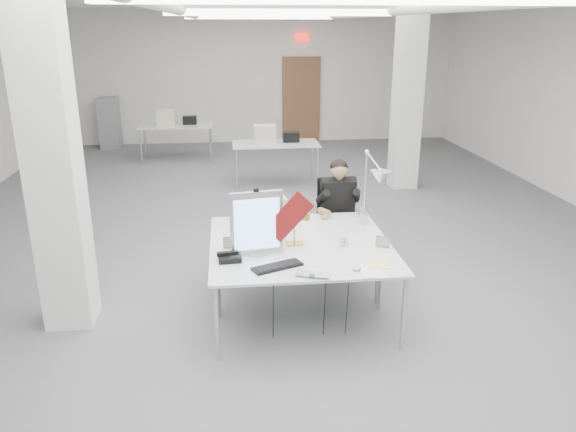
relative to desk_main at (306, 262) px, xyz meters
name	(u,v)px	position (x,y,z in m)	size (l,w,h in m)	color
room_shell	(282,116)	(0.04, 2.63, 0.95)	(10.04, 14.04, 3.24)	#59595C
desk_main	(306,262)	(0.00, 0.00, 0.00)	(1.80, 0.90, 0.03)	silver
desk_second	(295,229)	(0.00, 0.90, 0.00)	(1.80, 0.90, 0.03)	silver
bg_desk_a	(276,144)	(0.20, 5.50, 0.00)	(1.60, 0.80, 0.03)	silver
bg_desk_b	(176,126)	(-1.80, 7.70, 0.00)	(1.60, 0.80, 0.03)	silver
filing_cabinet	(110,123)	(-3.50, 9.15, -0.14)	(0.45, 0.55, 1.20)	gray
office_chair	(337,223)	(0.60, 1.60, -0.21)	(0.53, 0.53, 1.07)	black
seated_person	(338,196)	(0.60, 1.55, 0.16)	(0.44, 0.55, 0.82)	black
monitor	(257,223)	(-0.44, 0.21, 0.32)	(0.50, 0.05, 0.62)	#A4A4A8
pennant	(289,217)	(-0.14, 0.18, 0.39)	(0.50, 0.01, 0.21)	#660D0D
keyboard	(277,267)	(-0.28, -0.13, 0.02)	(0.47, 0.16, 0.02)	black
laptop	(312,277)	(-0.01, -0.38, 0.02)	(0.31, 0.20, 0.02)	silver
mouse	(357,269)	(0.42, -0.27, 0.03)	(0.08, 0.05, 0.03)	#A6A5AA
bankers_lamp	(294,228)	(-0.06, 0.42, 0.18)	(0.30, 0.12, 0.34)	gold
desk_phone	(230,258)	(-0.71, 0.08, 0.04)	(0.21, 0.19, 0.05)	black
picture_frame_left	(230,242)	(-0.70, 0.40, 0.07)	(0.14, 0.01, 0.11)	olive
picture_frame_right	(383,242)	(0.80, 0.26, 0.07)	(0.14, 0.01, 0.11)	#B77A4F
desk_clock	(344,241)	(0.42, 0.33, 0.06)	(0.09, 0.09, 0.03)	#B3B2B7
paper_stack_a	(372,271)	(0.54, -0.31, 0.02)	(0.21, 0.30, 0.01)	white
paper_stack_b	(378,263)	(0.65, -0.13, 0.02)	(0.19, 0.27, 0.01)	#EEE78E
paper_stack_c	(380,255)	(0.72, 0.05, 0.02)	(0.19, 0.13, 0.01)	silver
beige_monitor	(265,213)	(-0.32, 0.88, 0.20)	(0.40, 0.38, 0.38)	beige
architect_lamp	(371,192)	(0.78, 0.71, 0.45)	(0.23, 0.68, 0.88)	#B9B9BE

